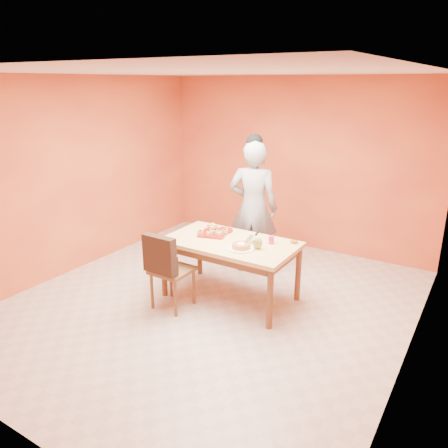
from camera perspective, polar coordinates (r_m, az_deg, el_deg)
The scene contains 17 objects.
floor at distance 5.45m, azimuth -1.95°, elevation -10.42°, with size 5.00×5.00×0.00m, color beige.
ceiling at distance 4.79m, azimuth -2.32°, elevation 19.25°, with size 5.00×5.00×0.00m, color silver.
wall_back at distance 7.11m, azimuth 9.34°, elevation 7.74°, with size 4.50×4.50×0.00m, color orange.
wall_left at distance 6.46m, azimuth -18.99°, elevation 5.94°, with size 5.00×5.00×0.00m, color orange.
wall_right at distance 4.18m, azimuth 24.38°, elevation -1.04°, with size 5.00×5.00×0.00m, color orange.
dining_table at distance 5.33m, azimuth 0.84°, elevation -3.19°, with size 1.60×0.90×0.76m.
dining_chair at distance 5.22m, azimuth -6.92°, elevation -5.81°, with size 0.44×0.52×0.97m.
pastry_pile at distance 5.51m, azimuth -1.36°, elevation -0.70°, with size 0.30×0.30×0.10m, color tan, non-canonical shape.
person at distance 6.06m, azimuth 3.83°, elevation 2.10°, with size 0.68×0.45×1.87m, color gray.
pastry_platter at distance 5.53m, azimuth -1.36°, elevation -1.27°, with size 0.33×0.33×0.02m, color maroon.
red_dinner_plate at distance 5.65m, azimuth -0.16°, elevation -0.85°, with size 0.27×0.27×0.02m, color maroon.
white_cake_plate at distance 5.06m, azimuth 2.24°, elevation -3.18°, with size 0.32×0.32×0.01m, color silver.
sponge_cake at distance 5.05m, azimuth 2.24°, elevation -2.87°, with size 0.21×0.21×0.05m, color #C48832.
cake_server at distance 5.18m, azimuth 3.33°, elevation -1.96°, with size 0.05×0.27×0.01m, color silver.
egg_ornament at distance 5.05m, azimuth 4.41°, elevation -2.47°, with size 0.11×0.09×0.14m, color olive.
magenta_glass at distance 5.23m, azimuth 6.18°, elevation -2.07°, with size 0.07×0.07×0.10m, color #D21F58.
checker_tin at distance 5.30m, azimuth 9.13°, elevation -2.32°, with size 0.09×0.09×0.03m, color #3A240F.
Camera 1 is at (2.69, -3.96, 2.61)m, focal length 35.00 mm.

